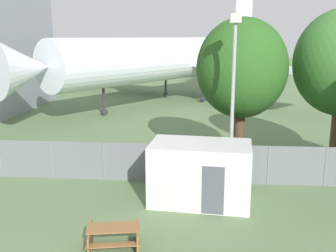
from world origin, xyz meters
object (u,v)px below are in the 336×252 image
(picnic_bench_near_cabin, at_px, (114,235))
(tree_near_hangar, at_px, (242,69))
(airplane, at_px, (178,59))
(portable_cabin, at_px, (200,173))

(picnic_bench_near_cabin, height_order, tree_near_hangar, tree_near_hangar)
(airplane, xyz_separation_m, tree_near_hangar, (4.43, -20.90, 0.66))
(picnic_bench_near_cabin, bearing_deg, airplane, 89.35)
(picnic_bench_near_cabin, bearing_deg, tree_near_hangar, 61.80)
(airplane, height_order, tree_near_hangar, airplane)
(airplane, bearing_deg, picnic_bench_near_cabin, 34.48)
(picnic_bench_near_cabin, distance_m, tree_near_hangar, 11.09)
(airplane, relative_size, portable_cabin, 8.19)
(picnic_bench_near_cabin, relative_size, tree_near_hangar, 0.25)
(portable_cabin, bearing_deg, airplane, 100.77)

